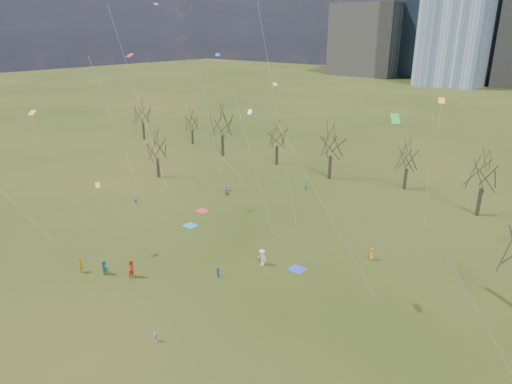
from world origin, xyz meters
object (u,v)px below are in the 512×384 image
Objects in this scene: blanket_teal at (190,226)px; blanket_crimson at (202,211)px; blanket_navy at (297,269)px; person_2 at (132,269)px; person_4 at (80,266)px.

blanket_crimson is at bearing 119.10° from blanket_teal.
blanket_navy is at bearing -14.29° from blanket_crimson.
person_2 is (-12.14, -12.14, 0.96)m from blanket_navy.
blanket_crimson is at bearing 165.71° from blanket_navy.
person_2 is at bearing -135.01° from blanket_navy.
blanket_crimson is 1.02× the size of person_4.
blanket_crimson is at bearing -40.36° from person_4.
blanket_teal is 5.19m from blanket_crimson.
blanket_navy is 1.00× the size of blanket_crimson.
person_4 is at bearing -82.64° from blanket_crimson.
blanket_navy is at bearing -1.64° from blanket_teal.
blanket_crimson is 0.82× the size of person_2.
blanket_teal is at bearing 16.02° from person_2.
blanket_teal is at bearing -60.90° from blanket_crimson.
blanket_teal is 1.00× the size of blanket_navy.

